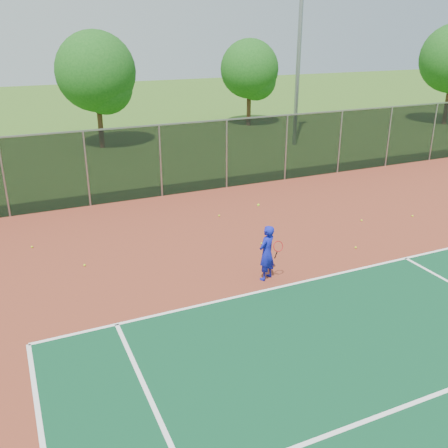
{
  "coord_description": "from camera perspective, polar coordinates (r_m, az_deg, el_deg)",
  "views": [
    {
      "loc": [
        -8.85,
        -7.41,
        6.68
      ],
      "look_at": [
        -3.27,
        5.0,
        1.3
      ],
      "focal_mm": 40.0,
      "sensor_mm": 36.0,
      "label": 1
    }
  ],
  "objects": [
    {
      "name": "ground",
      "position": [
        13.33,
        22.55,
        -10.34
      ],
      "size": [
        120.0,
        120.0,
        0.0
      ],
      "primitive_type": "plane",
      "color": "#325B1A",
      "rests_on": "ground"
    },
    {
      "name": "practice_ball_4",
      "position": [
        16.67,
        14.81,
        -2.61
      ],
      "size": [
        0.07,
        0.07,
        0.07
      ],
      "primitive_type": "sphere",
      "color": "#B8DB19",
      "rests_on": "court_apron"
    },
    {
      "name": "tree_back_mid",
      "position": [
        36.73,
        3.12,
        17.0
      ],
      "size": [
        4.09,
        4.09,
        6.01
      ],
      "color": "#3C2216",
      "rests_on": "ground"
    },
    {
      "name": "fence_back",
      "position": [
        21.94,
        0.29,
        8.08
      ],
      "size": [
        30.0,
        0.06,
        3.03
      ],
      "color": "black",
      "rests_on": "court_apron"
    },
    {
      "name": "practice_ball_5",
      "position": [
        18.83,
        -0.56,
        0.96
      ],
      "size": [
        0.07,
        0.07,
        0.07
      ],
      "primitive_type": "sphere",
      "color": "#B8DB19",
      "rests_on": "court_apron"
    },
    {
      "name": "tennis_player",
      "position": [
        13.96,
        4.91,
        -3.29
      ],
      "size": [
        0.7,
        0.72,
        2.26
      ],
      "color": "#1118A7",
      "rests_on": "court_apron"
    },
    {
      "name": "practice_ball_0",
      "position": [
        15.53,
        -15.65,
        -4.55
      ],
      "size": [
        0.07,
        0.07,
        0.07
      ],
      "primitive_type": "sphere",
      "color": "#B8DB19",
      "rests_on": "court_apron"
    },
    {
      "name": "practice_ball_1",
      "position": [
        17.32,
        -21.1,
        -2.46
      ],
      "size": [
        0.07,
        0.07,
        0.07
      ],
      "primitive_type": "sphere",
      "color": "#B8DB19",
      "rests_on": "court_apron"
    },
    {
      "name": "court_apron",
      "position": [
        14.54,
        16.96,
        -6.77
      ],
      "size": [
        30.0,
        20.0,
        0.02
      ],
      "primitive_type": "cube",
      "color": "brown",
      "rests_on": "ground"
    },
    {
      "name": "practice_ball_3",
      "position": [
        16.46,
        4.35,
        -2.23
      ],
      "size": [
        0.07,
        0.07,
        0.07
      ],
      "primitive_type": "sphere",
      "color": "#B8DB19",
      "rests_on": "court_apron"
    },
    {
      "name": "practice_ball_6",
      "position": [
        19.05,
        15.45,
        0.41
      ],
      "size": [
        0.07,
        0.07,
        0.07
      ],
      "primitive_type": "sphere",
      "color": "#B8DB19",
      "rests_on": "court_apron"
    },
    {
      "name": "practice_ball_2",
      "position": [
        20.09,
        20.74,
        0.86
      ],
      "size": [
        0.07,
        0.07,
        0.07
      ],
      "primitive_type": "sphere",
      "color": "#B8DB19",
      "rests_on": "court_apron"
    },
    {
      "name": "floodlight_n",
      "position": [
        30.4,
        8.78,
        22.8
      ],
      "size": [
        0.9,
        0.4,
        13.33
      ],
      "color": "gray",
      "rests_on": "ground"
    },
    {
      "name": "tree_back_left",
      "position": [
        30.24,
        -14.21,
        16.15
      ],
      "size": [
        4.5,
        4.5,
        6.61
      ],
      "color": "#3C2216",
      "rests_on": "ground"
    }
  ]
}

